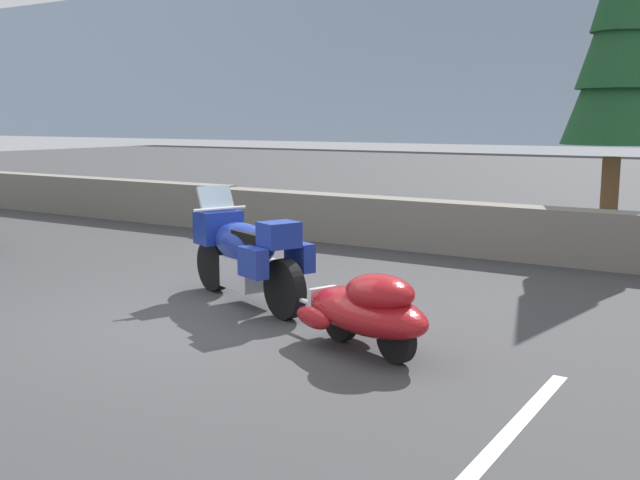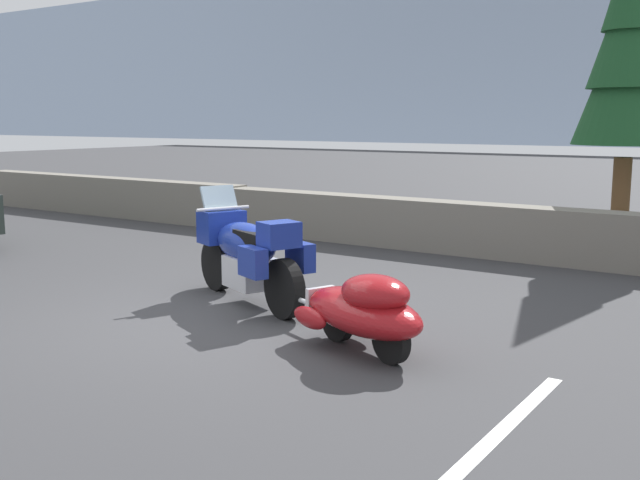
# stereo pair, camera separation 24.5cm
# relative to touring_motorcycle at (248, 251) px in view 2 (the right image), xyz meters

# --- Properties ---
(ground_plane) EXTENTS (80.00, 80.00, 0.00)m
(ground_plane) POSITION_rel_touring_motorcycle_xyz_m (0.08, -0.91, -0.62)
(ground_plane) COLOR #38383A
(stone_guard_wall) EXTENTS (24.00, 0.59, 0.87)m
(stone_guard_wall) POSITION_rel_touring_motorcycle_xyz_m (0.46, 4.48, -0.19)
(stone_guard_wall) COLOR slate
(stone_guard_wall) RESTS_ON ground
(touring_motorcycle) EXTENTS (2.19, 1.25, 1.33)m
(touring_motorcycle) POSITION_rel_touring_motorcycle_xyz_m (0.00, 0.00, 0.00)
(touring_motorcycle) COLOR black
(touring_motorcycle) RESTS_ON ground
(car_shaped_trailer) EXTENTS (2.17, 1.22, 0.76)m
(car_shaped_trailer) POSITION_rel_touring_motorcycle_xyz_m (2.09, -0.86, -0.21)
(car_shaped_trailer) COLOR black
(car_shaped_trailer) RESTS_ON ground
(pine_tree_tall) EXTENTS (1.66, 1.66, 5.33)m
(pine_tree_tall) POSITION_rel_touring_motorcycle_xyz_m (2.82, 6.05, 2.71)
(pine_tree_tall) COLOR brown
(pine_tree_tall) RESTS_ON ground
(parking_stripe_marker) EXTENTS (0.12, 3.60, 0.01)m
(parking_stripe_marker) POSITION_rel_touring_motorcycle_xyz_m (3.80, -2.41, -0.62)
(parking_stripe_marker) COLOR silver
(parking_stripe_marker) RESTS_ON ground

